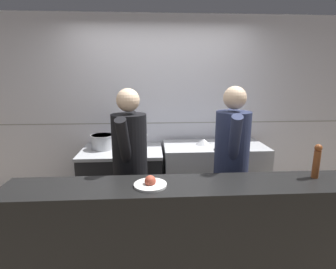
{
  "coord_description": "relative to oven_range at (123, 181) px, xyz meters",
  "views": [
    {
      "loc": [
        -0.14,
        -2.2,
        1.83
      ],
      "look_at": [
        0.05,
        0.72,
        1.15
      ],
      "focal_mm": 28.0,
      "sensor_mm": 36.0,
      "label": 1
    }
  ],
  "objects": [
    {
      "name": "chef_head_cook",
      "position": [
        0.17,
        -0.76,
        0.51
      ],
      "size": [
        0.39,
        0.74,
        1.7
      ],
      "rotation": [
        0.0,
        0.0,
        -0.13
      ],
      "color": "black",
      "rests_on": "ground_plane"
    },
    {
      "name": "wall_back_tiled",
      "position": [
        0.53,
        0.4,
        0.86
      ],
      "size": [
        8.0,
        0.06,
        2.6
      ],
      "color": "silver",
      "rests_on": "ground_plane"
    },
    {
      "name": "sauce_pot",
      "position": [
        0.21,
        -0.02,
        0.54
      ],
      "size": [
        0.26,
        0.26,
        0.21
      ],
      "color": "#B7BABF",
      "rests_on": "oven_range"
    },
    {
      "name": "ground_plane",
      "position": [
        0.53,
        -1.07,
        -0.44
      ],
      "size": [
        14.0,
        14.0,
        0.0
      ],
      "primitive_type": "plane",
      "color": "#7F705B"
    },
    {
      "name": "chefs_knife",
      "position": [
        1.27,
        -0.18,
        0.49
      ],
      "size": [
        0.3,
        0.22,
        0.02
      ],
      "color": "#B7BABF",
      "rests_on": "prep_counter"
    },
    {
      "name": "stock_pot",
      "position": [
        -0.25,
        0.06,
        0.54
      ],
      "size": [
        0.3,
        0.3,
        0.19
      ],
      "color": "#B7BABF",
      "rests_on": "oven_range"
    },
    {
      "name": "prep_counter",
      "position": [
        1.22,
        -0.0,
        0.02
      ],
      "size": [
        1.33,
        0.65,
        0.92
      ],
      "color": "#B7BABF",
      "rests_on": "ground_plane"
    },
    {
      "name": "pass_counter",
      "position": [
        0.69,
        -1.32,
        0.04
      ],
      "size": [
        3.0,
        0.45,
        0.96
      ],
      "color": "black",
      "rests_on": "ground_plane"
    },
    {
      "name": "plated_dish_main",
      "position": [
        0.37,
        -1.33,
        0.54
      ],
      "size": [
        0.26,
        0.26,
        0.09
      ],
      "color": "white",
      "rests_on": "pass_counter"
    },
    {
      "name": "mixing_bowl_steel",
      "position": [
        1.08,
        0.04,
        0.52
      ],
      "size": [
        0.21,
        0.21,
        0.07
      ],
      "color": "#B7BABF",
      "rests_on": "prep_counter"
    },
    {
      "name": "pepper_mill",
      "position": [
        1.78,
        -1.25,
        0.68
      ],
      "size": [
        0.06,
        0.06,
        0.3
      ],
      "color": "brown",
      "rests_on": "pass_counter"
    },
    {
      "name": "chef_sous",
      "position": [
        1.2,
        -0.76,
        0.52
      ],
      "size": [
        0.42,
        0.75,
        1.72
      ],
      "rotation": [
        0.0,
        0.0,
        -0.22
      ],
      "color": "black",
      "rests_on": "ground_plane"
    },
    {
      "name": "oven_range",
      "position": [
        0.0,
        0.0,
        0.0
      ],
      "size": [
        1.04,
        0.71,
        0.87
      ],
      "color": "#232326",
      "rests_on": "ground_plane"
    }
  ]
}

